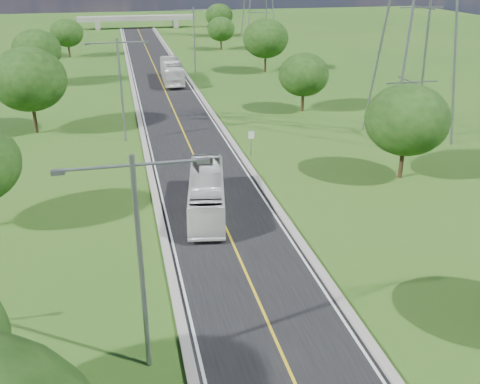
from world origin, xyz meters
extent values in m
plane|color=#275718|center=(0.00, 60.00, 0.00)|extent=(260.00, 260.00, 0.00)
cube|color=black|center=(0.00, 66.00, 0.03)|extent=(8.00, 150.00, 0.06)
cube|color=gray|center=(-4.25, 66.00, 0.11)|extent=(0.50, 150.00, 0.22)
cube|color=gray|center=(4.25, 66.00, 0.11)|extent=(0.50, 150.00, 0.22)
cylinder|color=slate|center=(5.20, 38.00, 1.20)|extent=(0.08, 0.08, 2.40)
cube|color=white|center=(5.20, 37.97, 2.00)|extent=(0.55, 0.04, 0.70)
cube|color=gray|center=(-10.00, 140.00, 1.00)|extent=(1.20, 3.00, 2.00)
cube|color=gray|center=(10.00, 140.00, 1.00)|extent=(1.20, 3.00, 2.00)
cube|color=gray|center=(0.00, 140.00, 2.60)|extent=(30.00, 3.00, 1.20)
cylinder|color=slate|center=(-6.00, 12.00, 5.00)|extent=(0.22, 0.22, 10.00)
cylinder|color=slate|center=(-7.40, 12.00, 9.60)|extent=(2.80, 0.12, 0.12)
cylinder|color=slate|center=(-4.60, 12.00, 9.60)|extent=(2.80, 0.12, 0.12)
cube|color=slate|center=(-8.70, 12.00, 9.55)|extent=(0.50, 0.25, 0.18)
cube|color=slate|center=(-3.30, 12.00, 9.55)|extent=(0.50, 0.25, 0.18)
cylinder|color=slate|center=(-6.00, 45.00, 5.00)|extent=(0.22, 0.22, 10.00)
cylinder|color=slate|center=(-7.40, 45.00, 9.60)|extent=(2.80, 0.12, 0.12)
cylinder|color=slate|center=(-4.60, 45.00, 9.60)|extent=(2.80, 0.12, 0.12)
cube|color=slate|center=(-8.70, 45.00, 9.55)|extent=(0.50, 0.25, 0.18)
cube|color=slate|center=(-3.30, 45.00, 9.55)|extent=(0.50, 0.25, 0.18)
cylinder|color=slate|center=(6.00, 78.00, 5.00)|extent=(0.22, 0.22, 10.00)
cylinder|color=slate|center=(4.60, 78.00, 9.60)|extent=(2.80, 0.12, 0.12)
cylinder|color=slate|center=(7.40, 78.00, 9.60)|extent=(2.80, 0.12, 0.12)
cube|color=slate|center=(3.30, 78.00, 9.55)|extent=(0.50, 0.25, 0.18)
cube|color=slate|center=(8.70, 78.00, 9.55)|extent=(0.50, 0.25, 0.18)
cylinder|color=black|center=(-15.00, 50.00, 1.62)|extent=(0.36, 0.36, 3.24)
ellipsoid|color=#16360E|center=(-15.00, 50.00, 5.58)|extent=(7.56, 7.56, 6.43)
cylinder|color=black|center=(-17.00, 74.00, 1.44)|extent=(0.36, 0.36, 2.88)
ellipsoid|color=#16360E|center=(-17.00, 74.00, 4.96)|extent=(6.72, 6.72, 5.71)
cylinder|color=black|center=(-14.50, 98.00, 1.26)|extent=(0.36, 0.36, 2.52)
ellipsoid|color=#16360E|center=(-14.50, 98.00, 4.34)|extent=(5.88, 5.88, 5.00)
cylinder|color=black|center=(16.00, 30.00, 1.44)|extent=(0.36, 0.36, 2.88)
ellipsoid|color=#16360E|center=(16.00, 30.00, 4.96)|extent=(6.72, 6.72, 5.71)
cylinder|color=black|center=(15.00, 52.00, 1.26)|extent=(0.36, 0.36, 2.52)
ellipsoid|color=#16360E|center=(15.00, 52.00, 4.34)|extent=(5.88, 5.88, 5.00)
cylinder|color=black|center=(17.00, 76.00, 1.53)|extent=(0.36, 0.36, 3.06)
ellipsoid|color=#16360E|center=(17.00, 76.00, 5.27)|extent=(7.14, 7.14, 6.07)
cylinder|color=black|center=(14.50, 100.00, 1.17)|extent=(0.36, 0.36, 2.34)
ellipsoid|color=#16360E|center=(14.50, 100.00, 4.03)|extent=(5.46, 5.46, 4.64)
cylinder|color=black|center=(18.00, 120.00, 1.35)|extent=(0.36, 0.36, 2.70)
ellipsoid|color=#16360E|center=(18.00, 120.00, 4.65)|extent=(6.30, 6.30, 5.36)
imported|color=silver|center=(1.61, 71.46, 1.66)|extent=(3.00, 11.55, 3.20)
imported|color=white|center=(-0.80, 27.07, 1.49)|extent=(4.13, 10.52, 2.86)
camera|label=1|loc=(-6.25, -7.33, 16.76)|focal=40.00mm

